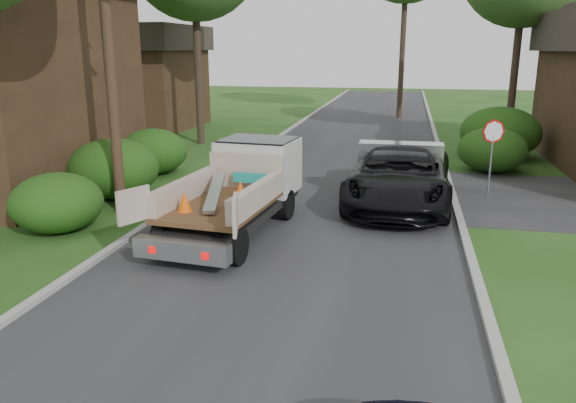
# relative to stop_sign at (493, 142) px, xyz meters

# --- Properties ---
(ground) EXTENTS (120.00, 120.00, 0.00)m
(ground) POSITION_rel_stop_sign_xyz_m (-5.20, -9.00, -1.78)
(ground) COLOR #204513
(ground) RESTS_ON ground
(road) EXTENTS (8.00, 90.00, 0.02)m
(road) POSITION_rel_stop_sign_xyz_m (-5.20, 1.00, -1.77)
(road) COLOR #28282B
(road) RESTS_ON ground
(curb_left) EXTENTS (0.20, 90.00, 0.12)m
(curb_left) POSITION_rel_stop_sign_xyz_m (-9.30, 1.00, -1.72)
(curb_left) COLOR #9E9E99
(curb_left) RESTS_ON ground
(curb_right) EXTENTS (0.20, 90.00, 0.12)m
(curb_right) POSITION_rel_stop_sign_xyz_m (-1.10, 1.00, -1.72)
(curb_right) COLOR #9E9E99
(curb_right) RESTS_ON ground
(stop_sign) EXTENTS (0.71, 0.32, 2.48)m
(stop_sign) POSITION_rel_stop_sign_xyz_m (0.00, 0.00, 0.00)
(stop_sign) COLOR slate
(stop_sign) RESTS_ON ground
(utility_pole) EXTENTS (2.42, 1.25, 10.00)m
(utility_pole) POSITION_rel_stop_sign_xyz_m (-10.68, -4.02, 3.40)
(utility_pole) COLOR #382619
(utility_pole) RESTS_ON ground
(house_left_far) EXTENTS (7.56, 7.56, 6.00)m
(house_left_far) POSITION_rel_stop_sign_xyz_m (-18.70, 13.00, 1.27)
(house_left_far) COLOR #352415
(house_left_far) RESTS_ON ground
(hedge_left_a) EXTENTS (2.34, 2.34, 1.53)m
(hedge_left_a) POSITION_rel_stop_sign_xyz_m (-11.40, -6.00, -1.01)
(hedge_left_a) COLOR #12410F
(hedge_left_a) RESTS_ON ground
(hedge_left_b) EXTENTS (2.86, 2.86, 1.87)m
(hedge_left_b) POSITION_rel_stop_sign_xyz_m (-11.70, -2.50, -0.84)
(hedge_left_b) COLOR #12410F
(hedge_left_b) RESTS_ON ground
(hedge_left_c) EXTENTS (2.60, 2.60, 1.70)m
(hedge_left_c) POSITION_rel_stop_sign_xyz_m (-12.00, 1.00, -0.93)
(hedge_left_c) COLOR #12410F
(hedge_left_c) RESTS_ON ground
(hedge_right_a) EXTENTS (2.60, 2.60, 1.70)m
(hedge_right_a) POSITION_rel_stop_sign_xyz_m (0.60, 4.00, -0.93)
(hedge_right_a) COLOR #12410F
(hedge_right_a) RESTS_ON ground
(hedge_right_b) EXTENTS (3.38, 3.38, 2.21)m
(hedge_right_b) POSITION_rel_stop_sign_xyz_m (1.30, 7.00, -0.67)
(hedge_right_b) COLOR #12410F
(hedge_right_b) RESTS_ON ground
(flatbed_truck) EXTENTS (2.94, 5.96, 2.18)m
(flatbed_truck) POSITION_rel_stop_sign_xyz_m (-6.80, -4.48, -0.59)
(flatbed_truck) COLOR black
(flatbed_truck) RESTS_ON ground
(black_pickup) EXTENTS (3.20, 6.53, 1.79)m
(black_pickup) POSITION_rel_stop_sign_xyz_m (-2.80, -1.52, -0.88)
(black_pickup) COLOR black
(black_pickup) RESTS_ON ground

